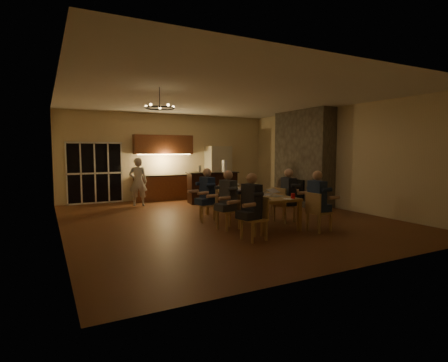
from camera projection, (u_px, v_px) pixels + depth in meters
floor at (224, 219)px, 9.41m from camera, size 9.00×9.00×0.00m
back_wall at (169, 157)px, 13.27m from camera, size 8.00×0.04×3.20m
left_wall at (57, 161)px, 7.43m from camera, size 0.04×9.00×3.20m
right_wall at (336, 158)px, 11.12m from camera, size 0.04×9.00×3.20m
ceiling at (224, 97)px, 9.13m from camera, size 8.00×9.00×0.04m
french_doors at (95, 173)px, 12.03m from camera, size 1.86×0.08×2.10m
fireplace at (303, 157)px, 12.03m from camera, size 0.58×2.50×3.20m
kitchenette at (164, 168)px, 12.88m from camera, size 2.24×0.68×2.40m
refrigerator at (218, 172)px, 13.87m from camera, size 0.90×0.68×2.00m
dining_table at (248, 207)px, 8.95m from camera, size 1.10×2.98×0.75m
bar_island at (212, 187)px, 12.29m from camera, size 1.83×0.87×1.08m
chair_left_near at (254, 219)px, 7.12m from camera, size 0.49×0.49×0.89m
chair_left_mid at (228, 210)px, 8.14m from camera, size 0.50×0.50×0.89m
chair_left_far at (208, 204)px, 9.02m from camera, size 0.55×0.55×0.89m
chair_right_near at (319, 212)px, 7.91m from camera, size 0.47×0.47×0.89m
chair_right_mid at (284, 205)px, 8.95m from camera, size 0.52×0.52×0.89m
chair_right_far at (263, 199)px, 9.95m from camera, size 0.53×0.53×0.89m
person_left_near at (252, 207)px, 7.12m from camera, size 0.69×0.69×1.38m
person_right_near at (317, 201)px, 7.92m from camera, size 0.62×0.62×1.38m
person_left_mid at (228, 200)px, 8.09m from camera, size 0.68×0.68×1.38m
person_right_mid at (288, 196)px, 8.84m from camera, size 0.68×0.68×1.38m
person_left_far at (207, 195)px, 9.02m from camera, size 0.68×0.68×1.38m
standing_person at (138, 182)px, 11.52m from camera, size 0.68×0.57×1.61m
chandelier at (160, 108)px, 7.56m from camera, size 0.64×0.64×0.03m
laptop_a at (263, 194)px, 7.78m from camera, size 0.40×0.38×0.23m
laptop_b at (277, 192)px, 8.25m from camera, size 0.38×0.36×0.23m
laptop_c at (240, 189)px, 8.84m from camera, size 0.38×0.35×0.23m
laptop_d at (258, 188)px, 9.01m from camera, size 0.36×0.33×0.23m
laptop_e at (221, 185)px, 9.86m from camera, size 0.34×0.30×0.23m
laptop_f at (237, 184)px, 10.04m from camera, size 0.40×0.38×0.23m
mug_front at (254, 193)px, 8.55m from camera, size 0.08×0.08×0.10m
mug_mid at (241, 189)px, 9.46m from camera, size 0.08×0.08×0.10m
mug_back at (223, 189)px, 9.46m from camera, size 0.08×0.08×0.10m
redcup_near at (293, 196)px, 7.87m from camera, size 0.09×0.09×0.12m
redcup_mid at (225, 190)px, 9.12m from camera, size 0.09×0.09×0.12m
can_silver at (265, 194)px, 8.31m from camera, size 0.07×0.07×0.12m
can_cola at (217, 186)px, 10.03m from camera, size 0.07×0.07×0.12m
plate_near at (272, 195)px, 8.53m from camera, size 0.23×0.23×0.02m
plate_left at (259, 197)px, 8.01m from camera, size 0.24×0.24×0.02m
plate_far at (247, 189)px, 9.87m from camera, size 0.25×0.25×0.02m
notepad at (288, 199)px, 7.77m from camera, size 0.19×0.23×0.01m
bar_bottle at (200, 169)px, 11.99m from camera, size 0.08×0.08×0.24m
bar_blender at (224, 166)px, 12.37m from camera, size 0.16×0.16×0.41m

